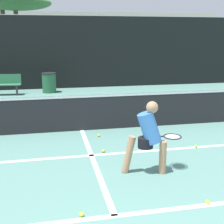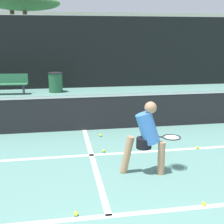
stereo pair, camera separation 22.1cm
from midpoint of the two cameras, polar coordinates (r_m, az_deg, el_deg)
court_baseline_near at (r=4.62m, az=0.88°, el=-18.48°), size 11.00×0.10×0.01m
court_service_line at (r=6.66m, az=-2.81°, el=-7.87°), size 8.25×0.10×0.01m
court_center_mark at (r=6.43m, az=-2.54°, el=-8.69°), size 0.10×4.13×0.01m
net at (r=8.23m, az=-4.39°, el=0.08°), size 11.09×0.09×1.07m
fence_back at (r=14.94m, az=-7.06°, el=10.74°), size 24.00×0.06×3.35m
player_practicing at (r=5.63m, az=7.55°, el=-4.26°), size 1.19×0.48×1.35m
tennis_ball_scattered_0 at (r=7.82m, az=-1.29°, el=-4.28°), size 0.07×0.07×0.07m
tennis_ball_scattered_3 at (r=4.62m, az=-5.19°, el=-18.03°), size 0.07×0.07×0.07m
tennis_ball_scattered_4 at (r=5.05m, az=17.70°, el=-15.71°), size 0.07×0.07×0.07m
tennis_ball_scattered_8 at (r=6.80m, az=-0.59°, el=-7.12°), size 0.07×0.07×0.07m
tennis_ball_scattered_10 at (r=7.28m, az=16.20°, el=-6.25°), size 0.07×0.07×0.07m
courtside_bench at (r=13.98m, az=-18.25°, el=5.02°), size 1.76×0.49×0.86m
trash_bin at (r=14.02m, az=-9.83°, el=5.37°), size 0.63×0.63×0.86m
parked_car at (r=19.04m, az=-11.43°, el=8.07°), size 1.70×3.95×1.46m
tree_west at (r=21.24m, az=-15.44°, el=18.53°), size 4.44×4.44×4.84m
building_far at (r=34.80m, az=-8.78°, el=13.63°), size 36.00×2.40×4.75m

